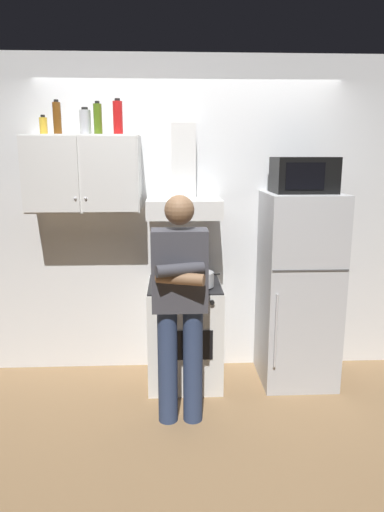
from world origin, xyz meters
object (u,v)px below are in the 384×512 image
at_px(bottle_canister_steel, 85,122).
at_px(upper_cabinet, 84,174).
at_px(person_standing, 180,303).
at_px(cooking_pot, 201,279).
at_px(bottle_spice_jar, 43,126).
at_px(bottle_beer_brown, 57,118).
at_px(stove_oven, 185,333).
at_px(bottle_soda_red, 118,118).
at_px(refrigerator, 298,289).
at_px(microwave, 304,175).
at_px(bottle_olive_oil, 98,119).
at_px(range_hood, 184,192).

bearing_deg(bottle_canister_steel, upper_cabinet, 162.93).
xyz_separation_m(person_standing, cooking_pot, (0.18, 0.49, 0.03)).
distance_m(bottle_spice_jar, bottle_beer_brown, 0.14).
relative_size(stove_oven, person_standing, 0.53).
bearing_deg(bottle_soda_red, stove_oven, -10.50).
bearing_deg(bottle_spice_jar, person_standing, -35.93).
xyz_separation_m(refrigerator, microwave, (-0.00, 0.02, 0.94)).
bearing_deg(bottle_olive_oil, microwave, -2.94).
relative_size(refrigerator, bottle_spice_jar, 10.54).
distance_m(stove_oven, bottle_canister_steel, 1.88).
distance_m(cooking_pot, bottle_canister_steel, 1.53).
relative_size(cooking_pot, bottle_soda_red, 1.11).
bearing_deg(stove_oven, person_standing, -94.72).
relative_size(stove_oven, refrigerator, 0.55).
distance_m(range_hood, refrigerator, 1.25).
distance_m(cooking_pot, bottle_olive_oil, 1.49).
bearing_deg(range_hood, bottle_beer_brown, -179.07).
height_order(range_hood, bottle_spice_jar, bottle_spice_jar).
xyz_separation_m(person_standing, bottle_beer_brown, (-0.93, 0.72, 1.27)).
bearing_deg(cooking_pot, bottle_olive_oil, 164.46).
height_order(stove_oven, cooking_pot, cooking_pot).
bearing_deg(stove_oven, bottle_spice_jar, 171.99).
bearing_deg(cooking_pot, bottle_beer_brown, 168.29).
distance_m(person_standing, bottle_olive_oil, 1.58).
bearing_deg(bottle_olive_oil, refrigerator, -3.59).
relative_size(stove_oven, bottle_soda_red, 3.24).
bearing_deg(microwave, stove_oven, -178.85).
bearing_deg(bottle_canister_steel, bottle_beer_brown, -178.98).
bearing_deg(person_standing, bottle_canister_steel, 134.78).
relative_size(microwave, bottle_olive_oil, 1.92).
relative_size(bottle_soda_red, bottle_spice_jar, 1.78).
relative_size(bottle_soda_red, bottle_canister_steel, 1.31).
relative_size(bottle_canister_steel, bottle_spice_jar, 1.35).
relative_size(microwave, bottle_canister_steel, 2.33).
xyz_separation_m(upper_cabinet, microwave, (1.75, -0.11, -0.01)).
distance_m(microwave, bottle_beer_brown, 1.98).
distance_m(range_hood, cooking_pot, 0.72).
relative_size(refrigerator, cooking_pot, 5.36).
height_order(person_standing, cooking_pot, person_standing).
xyz_separation_m(upper_cabinet, bottle_beer_brown, (-0.18, -0.01, 0.42)).
distance_m(upper_cabinet, stove_oven, 1.55).
xyz_separation_m(upper_cabinet, cooking_pot, (0.93, -0.24, -0.82)).
xyz_separation_m(range_hood, refrigerator, (0.95, -0.13, -0.80)).
height_order(cooking_pot, bottle_spice_jar, bottle_spice_jar).
bearing_deg(microwave, range_hood, 173.54).
xyz_separation_m(range_hood, bottle_olive_oil, (-0.67, -0.02, 0.57)).
bearing_deg(range_hood, cooking_pot, -62.12).
bearing_deg(bottle_spice_jar, upper_cabinet, -5.60).
relative_size(upper_cabinet, bottle_spice_jar, 5.93).
relative_size(person_standing, bottle_soda_red, 6.08).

